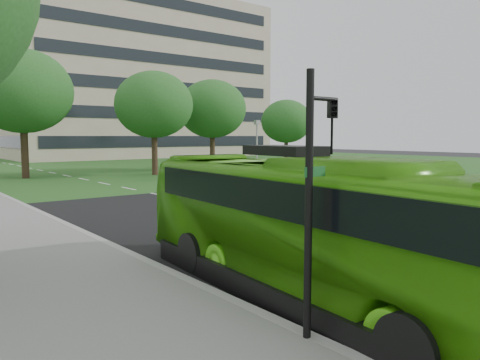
{
  "coord_description": "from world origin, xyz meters",
  "views": [
    {
      "loc": [
        -12.38,
        -9.21,
        3.29
      ],
      "look_at": [
        -1.34,
        4.94,
        1.6
      ],
      "focal_mm": 35.0,
      "sensor_mm": 36.0,
      "label": 1
    }
  ],
  "objects_px": {
    "tree_park_b": "(22,91)",
    "traffic_light": "(315,186)",
    "tree_park_c": "(154,105)",
    "sedan": "(249,177)",
    "bus": "(316,229)",
    "tree_park_d": "(212,109)",
    "camera_pole": "(257,142)",
    "office_building": "(138,79)",
    "tree_park_e": "(286,121)"
  },
  "relations": [
    {
      "from": "office_building",
      "to": "camera_pole",
      "type": "relative_size",
      "value": 9.0
    },
    {
      "from": "traffic_light",
      "to": "camera_pole",
      "type": "distance_m",
      "value": 27.62
    },
    {
      "from": "tree_park_b",
      "to": "bus",
      "type": "distance_m",
      "value": 33.1
    },
    {
      "from": "tree_park_e",
      "to": "office_building",
      "type": "bearing_deg",
      "value": 89.84
    },
    {
      "from": "sedan",
      "to": "bus",
      "type": "bearing_deg",
      "value": 122.66
    },
    {
      "from": "tree_park_d",
      "to": "traffic_light",
      "type": "xyz_separation_m",
      "value": [
        -20.43,
        -32.42,
        -3.35
      ]
    },
    {
      "from": "tree_park_b",
      "to": "traffic_light",
      "type": "height_order",
      "value": "tree_park_b"
    },
    {
      "from": "tree_park_e",
      "to": "camera_pole",
      "type": "distance_m",
      "value": 15.21
    },
    {
      "from": "tree_park_c",
      "to": "sedan",
      "type": "height_order",
      "value": "tree_park_c"
    },
    {
      "from": "office_building",
      "to": "tree_park_b",
      "type": "xyz_separation_m",
      "value": [
        -25.19,
        -32.23,
        -5.79
      ]
    },
    {
      "from": "bus",
      "to": "traffic_light",
      "type": "relative_size",
      "value": 2.41
    },
    {
      "from": "office_building",
      "to": "tree_park_e",
      "type": "height_order",
      "value": "office_building"
    },
    {
      "from": "bus",
      "to": "traffic_light",
      "type": "distance_m",
      "value": 2.37
    },
    {
      "from": "tree_park_d",
      "to": "sedan",
      "type": "bearing_deg",
      "value": -116.85
    },
    {
      "from": "tree_park_e",
      "to": "camera_pole",
      "type": "xyz_separation_m",
      "value": [
        -11.86,
        -9.33,
        -1.94
      ]
    },
    {
      "from": "tree_park_c",
      "to": "office_building",
      "type": "bearing_deg",
      "value": 66.15
    },
    {
      "from": "office_building",
      "to": "camera_pole",
      "type": "bearing_deg",
      "value": -105.03
    },
    {
      "from": "office_building",
      "to": "bus",
      "type": "relative_size",
      "value": 3.88
    },
    {
      "from": "office_building",
      "to": "tree_park_b",
      "type": "height_order",
      "value": "office_building"
    },
    {
      "from": "tree_park_b",
      "to": "sedan",
      "type": "distance_m",
      "value": 19.73
    },
    {
      "from": "tree_park_b",
      "to": "traffic_light",
      "type": "relative_size",
      "value": 2.32
    },
    {
      "from": "sedan",
      "to": "traffic_light",
      "type": "xyz_separation_m",
      "value": [
        -12.89,
        -17.52,
        1.77
      ]
    },
    {
      "from": "tree_park_c",
      "to": "sedan",
      "type": "bearing_deg",
      "value": -91.69
    },
    {
      "from": "tree_park_b",
      "to": "traffic_light",
      "type": "bearing_deg",
      "value": -96.44
    },
    {
      "from": "tree_park_e",
      "to": "tree_park_b",
      "type": "bearing_deg",
      "value": 173.27
    },
    {
      "from": "tree_park_c",
      "to": "tree_park_e",
      "type": "height_order",
      "value": "tree_park_c"
    },
    {
      "from": "office_building",
      "to": "tree_park_b",
      "type": "bearing_deg",
      "value": -128.01
    },
    {
      "from": "tree_park_c",
      "to": "bus",
      "type": "height_order",
      "value": "tree_park_c"
    },
    {
      "from": "office_building",
      "to": "tree_park_d",
      "type": "distance_m",
      "value": 35.51
    },
    {
      "from": "tree_park_c",
      "to": "tree_park_e",
      "type": "distance_m",
      "value": 15.69
    },
    {
      "from": "traffic_light",
      "to": "camera_pole",
      "type": "xyz_separation_m",
      "value": [
        17.07,
        21.72,
        0.36
      ]
    },
    {
      "from": "bus",
      "to": "camera_pole",
      "type": "relative_size",
      "value": 2.32
    },
    {
      "from": "bus",
      "to": "camera_pole",
      "type": "height_order",
      "value": "camera_pole"
    },
    {
      "from": "tree_park_e",
      "to": "traffic_light",
      "type": "distance_m",
      "value": 42.49
    },
    {
      "from": "tree_park_e",
      "to": "tree_park_d",
      "type": "bearing_deg",
      "value": 170.78
    },
    {
      "from": "sedan",
      "to": "camera_pole",
      "type": "bearing_deg",
      "value": -67.13
    },
    {
      "from": "office_building",
      "to": "bus",
      "type": "height_order",
      "value": "office_building"
    },
    {
      "from": "sedan",
      "to": "office_building",
      "type": "bearing_deg",
      "value": -40.58
    },
    {
      "from": "tree_park_d",
      "to": "camera_pole",
      "type": "xyz_separation_m",
      "value": [
        -3.37,
        -10.71,
        -3.0
      ]
    },
    {
      "from": "sedan",
      "to": "traffic_light",
      "type": "distance_m",
      "value": 21.83
    },
    {
      "from": "tree_park_b",
      "to": "bus",
      "type": "bearing_deg",
      "value": -93.98
    },
    {
      "from": "tree_park_d",
      "to": "tree_park_e",
      "type": "xyz_separation_m",
      "value": [
        8.5,
        -1.38,
        -1.06
      ]
    },
    {
      "from": "tree_park_c",
      "to": "sedan",
      "type": "distance_m",
      "value": 14.08
    },
    {
      "from": "tree_park_d",
      "to": "sedan",
      "type": "distance_m",
      "value": 17.47
    },
    {
      "from": "tree_park_b",
      "to": "tree_park_c",
      "type": "relative_size",
      "value": 1.15
    },
    {
      "from": "tree_park_b",
      "to": "traffic_light",
      "type": "distance_m",
      "value": 34.47
    },
    {
      "from": "tree_park_d",
      "to": "sedan",
      "type": "xyz_separation_m",
      "value": [
        -7.54,
        -14.9,
        -5.13
      ]
    },
    {
      "from": "traffic_light",
      "to": "camera_pole",
      "type": "height_order",
      "value": "camera_pole"
    },
    {
      "from": "office_building",
      "to": "sedan",
      "type": "height_order",
      "value": "office_building"
    },
    {
      "from": "tree_park_d",
      "to": "tree_park_e",
      "type": "bearing_deg",
      "value": -9.22
    }
  ]
}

